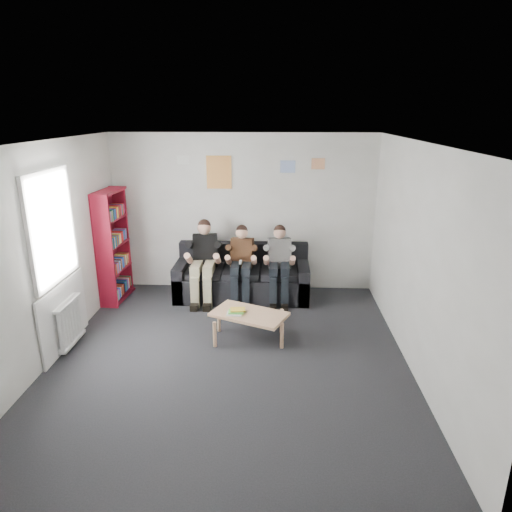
{
  "coord_description": "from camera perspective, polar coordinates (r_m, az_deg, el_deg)",
  "views": [
    {
      "loc": [
        0.58,
        -5.18,
        3.04
      ],
      "look_at": [
        0.28,
        1.3,
        0.96
      ],
      "focal_mm": 32.0,
      "sensor_mm": 36.0,
      "label": 1
    }
  ],
  "objects": [
    {
      "name": "room_shell",
      "position": [
        5.48,
        -3.54,
        -0.25
      ],
      "size": [
        5.0,
        5.0,
        5.0
      ],
      "color": "black",
      "rests_on": "ground"
    },
    {
      "name": "sofa",
      "position": [
        7.77,
        -1.7,
        -2.82
      ],
      "size": [
        2.23,
        0.91,
        0.86
      ],
      "color": "black",
      "rests_on": "ground"
    },
    {
      "name": "bookshelf",
      "position": [
        7.82,
        -17.36,
        1.2
      ],
      "size": [
        0.28,
        0.83,
        1.84
      ],
      "rotation": [
        0.0,
        0.0,
        -0.08
      ],
      "color": "maroon",
      "rests_on": "ground"
    },
    {
      "name": "coffee_table",
      "position": [
        6.3,
        -0.86,
        -7.53
      ],
      "size": [
        1.0,
        0.55,
        0.4
      ],
      "rotation": [
        0.0,
        0.0,
        -0.41
      ],
      "color": "tan",
      "rests_on": "ground"
    },
    {
      "name": "game_cases",
      "position": [
        6.26,
        -2.51,
        -6.96
      ],
      "size": [
        0.25,
        0.21,
        0.05
      ],
      "rotation": [
        0.0,
        0.0,
        -0.04
      ],
      "color": "silver",
      "rests_on": "coffee_table"
    },
    {
      "name": "person_left",
      "position": [
        7.54,
        -6.56,
        -0.72
      ],
      "size": [
        0.41,
        0.87,
        1.34
      ],
      "rotation": [
        0.0,
        0.0,
        0.13
      ],
      "color": "black",
      "rests_on": "sofa"
    },
    {
      "name": "person_middle",
      "position": [
        7.48,
        -1.84,
        -1.01
      ],
      "size": [
        0.36,
        0.78,
        1.26
      ],
      "rotation": [
        0.0,
        0.0,
        -0.11
      ],
      "color": "#4E321A",
      "rests_on": "sofa"
    },
    {
      "name": "person_right",
      "position": [
        7.46,
        2.92,
        -1.07
      ],
      "size": [
        0.37,
        0.79,
        1.26
      ],
      "rotation": [
        0.0,
        0.0,
        0.14
      ],
      "color": "silver",
      "rests_on": "sofa"
    },
    {
      "name": "radiator",
      "position": [
        6.6,
        -22.23,
        -7.7
      ],
      "size": [
        0.1,
        0.64,
        0.6
      ],
      "color": "white",
      "rests_on": "ground"
    },
    {
      "name": "window",
      "position": [
        6.39,
        -23.53,
        -2.13
      ],
      "size": [
        0.05,
        1.3,
        2.36
      ],
      "color": "white",
      "rests_on": "room_shell"
    },
    {
      "name": "poster_large",
      "position": [
        7.79,
        -4.65,
        10.39
      ],
      "size": [
        0.42,
        0.01,
        0.55
      ],
      "primitive_type": "cube",
      "color": "gold",
      "rests_on": "room_shell"
    },
    {
      "name": "poster_blue",
      "position": [
        7.72,
        3.99,
        11.08
      ],
      "size": [
        0.25,
        0.01,
        0.2
      ],
      "primitive_type": "cube",
      "color": "#4482E8",
      "rests_on": "room_shell"
    },
    {
      "name": "poster_pink",
      "position": [
        7.74,
        7.77,
        11.36
      ],
      "size": [
        0.22,
        0.01,
        0.18
      ],
      "primitive_type": "cube",
      "color": "#BF3B7B",
      "rests_on": "room_shell"
    },
    {
      "name": "poster_sign",
      "position": [
        7.87,
        -9.12,
        11.76
      ],
      "size": [
        0.2,
        0.01,
        0.14
      ],
      "primitive_type": "cube",
      "color": "white",
      "rests_on": "room_shell"
    }
  ]
}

